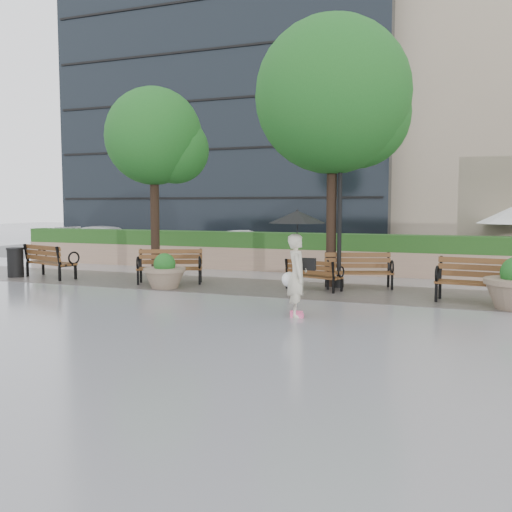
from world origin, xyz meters
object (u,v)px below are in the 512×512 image
(bench_1, at_px, (170,274))
(planter_left, at_px, (165,275))
(bench_2, at_px, (314,281))
(bench_4, at_px, (479,290))
(bench_3, at_px, (358,278))
(bench_0, at_px, (51,268))
(pedestrian, at_px, (297,252))
(trash_bin, at_px, (15,263))
(car_right, at_px, (245,246))
(lamppost, at_px, (340,218))
(car_left, at_px, (110,241))

(bench_1, relative_size, planter_left, 1.71)
(bench_2, bearing_deg, bench_4, -171.95)
(bench_2, height_order, bench_3, bench_3)
(bench_0, xyz_separation_m, pedestrian, (9.12, -3.12, 1.02))
(bench_3, xyz_separation_m, bench_4, (3.12, -1.37, 0.02))
(bench_2, height_order, pedestrian, pedestrian)
(trash_bin, relative_size, pedestrian, 0.41)
(bench_0, bearing_deg, planter_left, -170.02)
(bench_1, relative_size, car_right, 0.53)
(bench_1, bearing_deg, lamppost, -10.82)
(bench_2, xyz_separation_m, bench_4, (4.19, -0.61, 0.07))
(bench_0, distance_m, bench_4, 12.68)
(bench_2, bearing_deg, bench_1, 20.33)
(bench_1, distance_m, car_left, 10.08)
(trash_bin, bearing_deg, pedestrian, -15.74)
(bench_0, bearing_deg, bench_1, -159.54)
(bench_3, xyz_separation_m, pedestrian, (-0.44, -4.38, 1.04))
(trash_bin, distance_m, lamppost, 10.44)
(bench_0, xyz_separation_m, planter_left, (4.51, -0.63, 0.07))
(bench_4, relative_size, lamppost, 0.46)
(bench_1, height_order, car_right, car_right)
(bench_2, relative_size, bench_3, 0.84)
(car_left, distance_m, car_right, 6.51)
(lamppost, xyz_separation_m, car_left, (-11.97, 6.01, -1.26))
(bench_4, distance_m, lamppost, 4.25)
(trash_bin, height_order, pedestrian, pedestrian)
(bench_1, relative_size, lamppost, 0.46)
(bench_1, relative_size, bench_2, 1.21)
(lamppost, distance_m, car_right, 8.50)
(bench_4, relative_size, pedestrian, 0.93)
(bench_0, relative_size, bench_1, 1.05)
(bench_1, distance_m, planter_left, 0.88)
(pedestrian, bearing_deg, lamppost, -19.10)
(bench_2, bearing_deg, lamppost, -107.81)
(lamppost, bearing_deg, car_left, 153.35)
(bench_2, xyz_separation_m, pedestrian, (0.63, -3.62, 1.09))
(bench_2, distance_m, bench_4, 4.23)
(bench_1, height_order, bench_4, bench_4)
(bench_3, relative_size, car_left, 0.42)
(planter_left, bearing_deg, bench_1, 110.51)
(bench_4, height_order, car_left, car_left)
(bench_1, xyz_separation_m, lamppost, (4.80, 1.07, 1.64))
(planter_left, distance_m, pedestrian, 5.33)
(bench_1, xyz_separation_m, car_right, (-0.68, 7.43, 0.32))
(bench_0, height_order, pedestrian, pedestrian)
(lamppost, distance_m, pedestrian, 4.42)
(bench_4, bearing_deg, trash_bin, -174.08)
(bench_2, distance_m, bench_3, 1.31)
(bench_1, bearing_deg, car_right, 71.88)
(trash_bin, bearing_deg, bench_3, 7.71)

